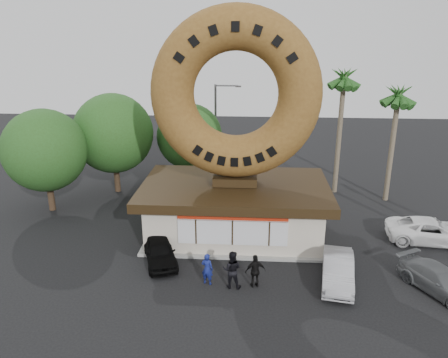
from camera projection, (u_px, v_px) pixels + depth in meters
name	position (u px, v px, depth m)	size (l,w,h in m)	color
ground	(229.00, 287.00, 21.51)	(90.00, 90.00, 0.00)	black
donut_shop	(235.00, 208.00, 26.59)	(11.20, 7.20, 3.80)	beige
giant_donut	(236.00, 94.00, 24.39)	(9.62, 9.62, 2.45)	brown
tree_west	(113.00, 133.00, 32.88)	(6.00, 6.00, 7.65)	#473321
tree_mid	(190.00, 136.00, 34.62)	(5.20, 5.20, 6.63)	#473321
tree_far	(45.00, 150.00, 29.42)	(5.60, 5.60, 7.14)	#473321
palm_near	(344.00, 83.00, 31.54)	(2.60, 2.60, 9.75)	#726651
palm_far	(398.00, 99.00, 30.20)	(2.60, 2.60, 8.75)	#726651
street_lamp	(217.00, 128.00, 35.28)	(2.11, 0.20, 8.00)	#59595E
person_left	(207.00, 269.00, 21.58)	(0.61, 0.40, 1.66)	navy
person_center	(232.00, 270.00, 21.25)	(0.94, 0.73, 1.94)	black
person_right	(255.00, 271.00, 21.32)	(1.01, 0.42, 1.73)	black
car_black	(160.00, 251.00, 23.66)	(1.56, 3.88, 1.32)	black
car_silver	(338.00, 270.00, 21.73)	(1.47, 4.21, 1.39)	#A09FA4
car_grey	(440.00, 280.00, 20.98)	(1.75, 4.30, 1.25)	#5D6063
car_white	(431.00, 231.00, 25.93)	(2.37, 5.14, 1.43)	white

